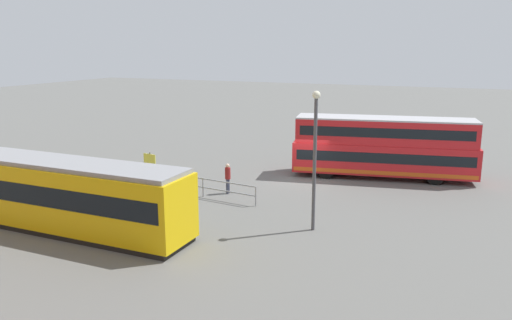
% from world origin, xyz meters
% --- Properties ---
extents(ground_plane, '(160.00, 160.00, 0.00)m').
position_xyz_m(ground_plane, '(0.00, 0.00, 0.00)').
color(ground_plane, '#62625E').
extents(double_decker_bus, '(11.61, 4.53, 3.88)m').
position_xyz_m(double_decker_bus, '(-4.33, -2.61, 2.00)').
color(double_decker_bus, red).
rests_on(double_decker_bus, ground).
extents(tram_yellow, '(14.57, 2.70, 3.26)m').
position_xyz_m(tram_yellow, '(8.41, 12.69, 1.70)').
color(tram_yellow, '#E5B70C').
rests_on(tram_yellow, ground).
extents(pedestrian_near_railing, '(0.36, 0.36, 1.75)m').
position_xyz_m(pedestrian_near_railing, '(3.18, 4.54, 1.02)').
color(pedestrian_near_railing, '#33384C').
rests_on(pedestrian_near_railing, ground).
extents(pedestrian_railing, '(6.85, 0.85, 1.08)m').
position_xyz_m(pedestrian_railing, '(4.17, 5.67, 0.73)').
color(pedestrian_railing, gray).
rests_on(pedestrian_railing, ground).
extents(info_sign, '(0.90, 0.22, 2.36)m').
position_xyz_m(info_sign, '(7.38, 6.07, 1.60)').
color(info_sign, slate).
rests_on(info_sign, ground).
extents(street_lamp, '(0.36, 0.36, 6.39)m').
position_xyz_m(street_lamp, '(-3.03, 8.25, 3.76)').
color(street_lamp, '#4C4C51').
rests_on(street_lamp, ground).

